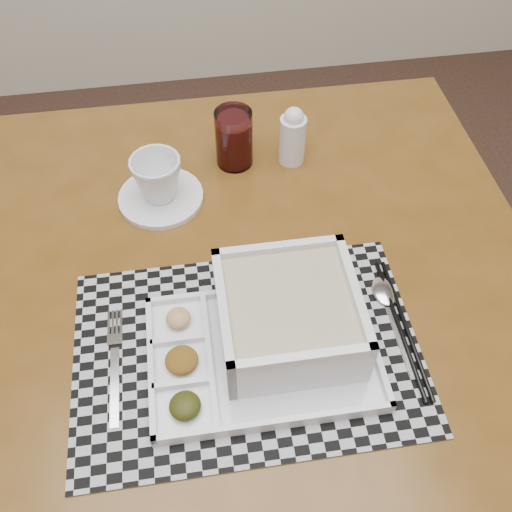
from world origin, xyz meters
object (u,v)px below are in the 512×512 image
at_px(dining_table, 240,311).
at_px(juice_glass, 234,140).
at_px(cup, 157,178).
at_px(creamer_bottle, 293,136).
at_px(serving_tray, 280,325).

xyz_separation_m(dining_table, juice_glass, (0.03, 0.29, 0.13)).
height_order(cup, creamer_bottle, creamer_bottle).
bearing_deg(cup, dining_table, -47.09).
bearing_deg(serving_tray, creamer_bottle, 76.30).
xyz_separation_m(serving_tray, juice_glass, (-0.01, 0.39, 0.01)).
distance_m(juice_glass, creamer_bottle, 0.11).
xyz_separation_m(serving_tray, cup, (-0.16, 0.31, 0.01)).
relative_size(serving_tray, juice_glass, 2.89).
bearing_deg(dining_table, serving_tray, -67.91).
height_order(serving_tray, juice_glass, juice_glass).
distance_m(serving_tray, creamer_bottle, 0.39).
relative_size(juice_glass, creamer_bottle, 0.96).
bearing_deg(serving_tray, juice_glass, 91.86).
bearing_deg(dining_table, creamer_bottle, 63.40).
height_order(serving_tray, creamer_bottle, creamer_bottle).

